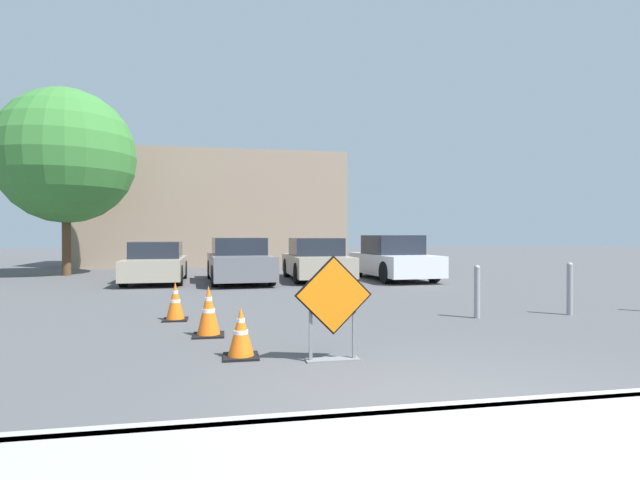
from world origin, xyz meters
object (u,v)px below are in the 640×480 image
Objects in this scene: parked_car_nearest at (156,263)px; parked_car_second at (239,261)px; parked_car_fourth at (393,259)px; bollard_second at (570,287)px; bollard_nearest at (477,290)px; traffic_cone_third at (175,302)px; road_closed_sign at (333,305)px; parked_car_third at (316,260)px; traffic_cone_nearest at (241,333)px; traffic_cone_second at (209,311)px.

parked_car_second reaches higher than parked_car_nearest.
bollard_second is at bearing 91.94° from parked_car_fourth.
bollard_nearest is (6.83, -8.49, -0.09)m from parked_car_nearest.
parked_car_fourth is (6.73, 7.24, 0.37)m from traffic_cone_third.
bollard_second is at bearing -6.35° from traffic_cone_third.
parked_car_third is (1.87, 11.06, -0.03)m from road_closed_sign.
road_closed_sign is 1.87× the size of traffic_cone_third.
parked_car_third is (2.68, 0.32, -0.01)m from parked_car_second.
road_closed_sign is 0.30× the size of parked_car_third.
traffic_cone_nearest is 1.54m from traffic_cone_second.
parked_car_fourth reaches higher than parked_car_second.
traffic_cone_nearest is 0.14× the size of parked_car_second.
road_closed_sign is at bearing -153.95° from bollard_second.
parked_car_nearest is 0.88× the size of parked_car_second.
parked_car_nearest is at bearing 128.81° from bollard_nearest.
traffic_cone_third is at bearing 61.86° from parked_car_third.
traffic_cone_nearest is 3.21m from traffic_cone_third.
parked_car_third reaches higher than traffic_cone_third.
bollard_nearest is at bearing 113.25° from parked_car_second.
parked_car_nearest reaches higher than bollard_nearest.
traffic_cone_nearest is 11.73m from parked_car_fourth.
bollard_nearest is 0.97× the size of bollard_second.
traffic_cone_nearest is at bearing -161.18° from bollard_second.
traffic_cone_nearest is at bearing 74.25° from parked_car_third.
road_closed_sign reaches higher than bollard_second.
parked_car_nearest is 2.70m from parked_car_second.
road_closed_sign is 11.22m from parked_car_third.
parked_car_second reaches higher than bollard_second.
road_closed_sign is 11.60m from parked_car_fourth.
bollard_nearest is at bearing 180.00° from bollard_second.
traffic_cone_nearest is 11.07m from parked_car_third.
road_closed_sign is 1.25m from traffic_cone_nearest.
traffic_cone_second is (-1.56, 1.88, -0.32)m from road_closed_sign.
parked_car_third reaches higher than parked_car_nearest.
bollard_nearest is 1.97m from bollard_second.
traffic_cone_third is (-1.08, 3.03, 0.03)m from traffic_cone_nearest.
parked_car_fourth is at bearing 47.06° from traffic_cone_third.
road_closed_sign is 4.09m from traffic_cone_third.
bollard_nearest is (4.16, -8.14, -0.15)m from parked_car_second.
traffic_cone_nearest is at bearing -153.85° from bollard_nearest.
parked_car_second is at bearing 126.95° from bollard_second.
parked_car_fourth reaches higher than traffic_cone_third.
parked_car_fourth is (2.67, -0.39, 0.04)m from parked_car_third.
bollard_second reaches higher than bollard_nearest.
parked_car_nearest is at bearing 102.49° from traffic_cone_nearest.
traffic_cone_nearest is 0.16× the size of parked_car_nearest.
traffic_cone_second is at bearing -67.81° from traffic_cone_third.
parked_car_second reaches higher than road_closed_sign.
road_closed_sign is 4.24m from bollard_nearest.
parked_car_fourth is at bearing 175.45° from parked_car_second.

